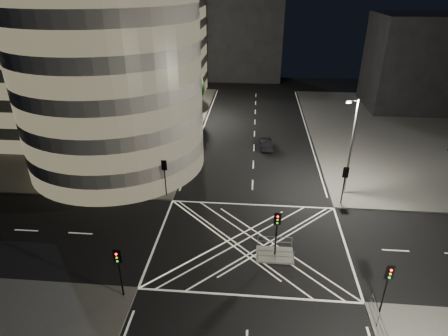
# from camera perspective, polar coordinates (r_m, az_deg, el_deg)

# --- Properties ---
(ground) EXTENTS (120.00, 120.00, 0.00)m
(ground) POSITION_cam_1_polar(r_m,az_deg,el_deg) (32.56, 4.04, -11.27)
(ground) COLOR black
(ground) RESTS_ON ground
(sidewalk_far_left) EXTENTS (42.00, 42.00, 0.15)m
(sidewalk_far_left) POSITION_cam_1_polar(r_m,az_deg,el_deg) (63.29, -22.74, 6.40)
(sidewalk_far_left) COLOR #504E4B
(sidewalk_far_left) RESTS_ON ground
(central_island) EXTENTS (3.00, 2.00, 0.15)m
(central_island) POSITION_cam_1_polar(r_m,az_deg,el_deg) (31.41, 7.73, -12.98)
(central_island) COLOR slate
(central_island) RESTS_ON ground
(office_tower_curved) EXTENTS (30.00, 29.00, 27.20)m
(office_tower_curved) POSITION_cam_1_polar(r_m,az_deg,el_deg) (49.48, -20.75, 16.68)
(office_tower_curved) COLOR gray
(office_tower_curved) RESTS_ON sidewalk_far_left
(office_block_rear) EXTENTS (24.00, 16.00, 22.00)m
(office_block_rear) POSITION_cam_1_polar(r_m,az_deg,el_deg) (71.63, -13.71, 19.10)
(office_block_rear) COLOR gray
(office_block_rear) RESTS_ON sidewalk_far_left
(building_right_far) EXTENTS (14.00, 12.00, 15.00)m
(building_right_far) POSITION_cam_1_polar(r_m,az_deg,el_deg) (71.66, 27.05, 14.16)
(building_right_far) COLOR black
(building_right_far) RESTS_ON sidewalk_far_right
(building_far_end) EXTENTS (18.00, 8.00, 18.00)m
(building_far_end) POSITION_cam_1_polar(r_m,az_deg,el_deg) (84.41, 2.35, 19.41)
(building_far_end) COLOR black
(building_far_end) RESTS_ON ground
(tree_a) EXTENTS (4.81, 4.81, 7.29)m
(tree_a) POSITION_cam_1_polar(r_m,az_deg,el_deg) (39.30, -10.92, 3.32)
(tree_a) COLOR black
(tree_a) RESTS_ON sidewalk_far_left
(tree_b) EXTENTS (4.27, 4.27, 7.38)m
(tree_b) POSITION_cam_1_polar(r_m,az_deg,el_deg) (44.53, -9.00, 6.90)
(tree_b) COLOR black
(tree_b) RESTS_ON sidewalk_far_left
(tree_c) EXTENTS (4.19, 4.19, 6.99)m
(tree_c) POSITION_cam_1_polar(r_m,az_deg,el_deg) (50.17, -7.42, 8.89)
(tree_c) COLOR black
(tree_c) RESTS_ON sidewalk_far_left
(tree_d) EXTENTS (5.68, 5.68, 8.64)m
(tree_d) POSITION_cam_1_polar(r_m,az_deg,el_deg) (55.57, -6.20, 11.60)
(tree_d) COLOR black
(tree_d) RESTS_ON sidewalk_far_left
(tree_e) EXTENTS (4.56, 4.56, 6.85)m
(tree_e) POSITION_cam_1_polar(r_m,az_deg,el_deg) (61.56, -5.11, 12.07)
(tree_e) COLOR black
(tree_e) RESTS_ON sidewalk_far_left
(traffic_signal_fl) EXTENTS (0.55, 0.22, 4.00)m
(traffic_signal_fl) POSITION_cam_1_polar(r_m,az_deg,el_deg) (37.71, -9.05, -0.53)
(traffic_signal_fl) COLOR black
(traffic_signal_fl) RESTS_ON sidewalk_far_left
(traffic_signal_nl) EXTENTS (0.55, 0.22, 4.00)m
(traffic_signal_nl) POSITION_cam_1_polar(r_m,az_deg,el_deg) (26.94, -15.76, -13.96)
(traffic_signal_nl) COLOR black
(traffic_signal_nl) RESTS_ON sidewalk_near_left
(traffic_signal_fr) EXTENTS (0.55, 0.22, 4.00)m
(traffic_signal_fr) POSITION_cam_1_polar(r_m,az_deg,el_deg) (37.73, 17.92, -1.57)
(traffic_signal_fr) COLOR black
(traffic_signal_fr) RESTS_ON sidewalk_far_right
(traffic_signal_nr) EXTENTS (0.55, 0.22, 4.00)m
(traffic_signal_nr) POSITION_cam_1_polar(r_m,az_deg,el_deg) (26.97, 23.66, -15.46)
(traffic_signal_nr) COLOR black
(traffic_signal_nr) RESTS_ON sidewalk_near_right
(traffic_signal_island) EXTENTS (0.55, 0.22, 4.00)m
(traffic_signal_island) POSITION_cam_1_polar(r_m,az_deg,el_deg) (29.68, 8.07, -8.77)
(traffic_signal_island) COLOR black
(traffic_signal_island) RESTS_ON central_island
(street_lamp_left_near) EXTENTS (1.25, 0.25, 10.00)m
(street_lamp_left_near) POSITION_cam_1_polar(r_m,az_deg,el_deg) (41.40, -8.54, 6.06)
(street_lamp_left_near) COLOR slate
(street_lamp_left_near) RESTS_ON sidewalk_far_left
(street_lamp_left_far) EXTENTS (1.25, 0.25, 10.00)m
(street_lamp_left_far) POSITION_cam_1_polar(r_m,az_deg,el_deg) (58.23, -4.60, 12.41)
(street_lamp_left_far) COLOR slate
(street_lamp_left_far) RESTS_ON sidewalk_far_left
(street_lamp_right_far) EXTENTS (1.25, 0.25, 10.00)m
(street_lamp_right_far) POSITION_cam_1_polar(r_m,az_deg,el_deg) (38.72, 18.76, 3.37)
(street_lamp_right_far) COLOR slate
(street_lamp_right_far) RESTS_ON sidewalk_far_right
(railing_island_south) EXTENTS (2.80, 0.06, 1.10)m
(railing_island_south) POSITION_cam_1_polar(r_m,az_deg,el_deg) (30.32, 7.86, -13.16)
(railing_island_south) COLOR slate
(railing_island_south) RESTS_ON central_island
(railing_island_north) EXTENTS (2.80, 0.06, 1.10)m
(railing_island_north) POSITION_cam_1_polar(r_m,az_deg,el_deg) (31.72, 7.74, -11.07)
(railing_island_north) COLOR slate
(railing_island_north) RESTS_ON central_island
(sedan) EXTENTS (1.78, 4.19, 1.35)m
(sedan) POSITION_cam_1_polar(r_m,az_deg,el_deg) (49.59, 6.35, 3.73)
(sedan) COLOR black
(sedan) RESTS_ON ground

